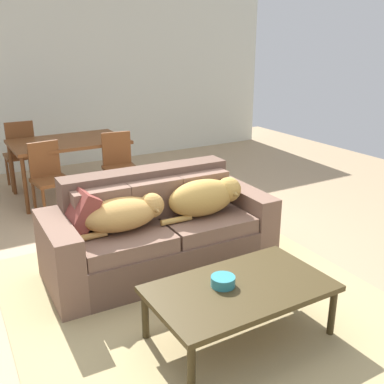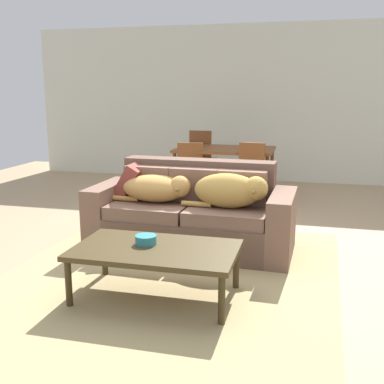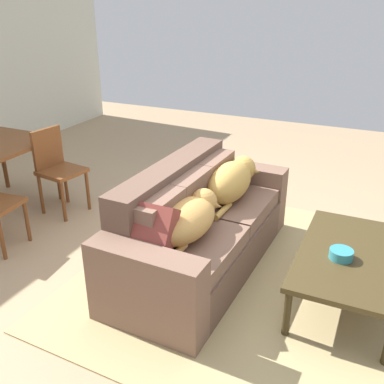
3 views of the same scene
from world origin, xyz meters
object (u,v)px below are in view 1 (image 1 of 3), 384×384
at_px(couch, 159,232).
at_px(throw_pillow_by_left_arm, 78,212).
at_px(dog_on_right_cushion, 206,197).
at_px(coffee_table, 240,291).
at_px(bowl_on_coffee_table, 223,281).
at_px(dining_table, 69,145).
at_px(dining_chair_near_left, 49,175).
at_px(dining_chair_far_left, 21,152).
at_px(dining_chair_near_right, 119,164).
at_px(dog_on_left_cushion, 124,213).

distance_m(couch, throw_pillow_by_left_arm, 0.76).
distance_m(dog_on_right_cushion, throw_pillow_by_left_arm, 1.13).
distance_m(couch, coffee_table, 1.22).
height_order(throw_pillow_by_left_arm, bowl_on_coffee_table, throw_pillow_by_left_arm).
relative_size(throw_pillow_by_left_arm, dining_table, 0.26).
bearing_deg(coffee_table, dining_chair_near_left, 99.77).
relative_size(dining_table, dining_chair_far_left, 1.50).
bearing_deg(dining_table, dog_on_right_cushion, -78.43).
bearing_deg(dining_chair_near_right, dog_on_right_cushion, -79.52).
bearing_deg(coffee_table, dining_chair_far_left, 98.24).
relative_size(dog_on_left_cushion, dog_on_right_cushion, 1.01).
height_order(dog_on_left_cushion, bowl_on_coffee_table, dog_on_left_cushion).
xyz_separation_m(dog_on_left_cushion, throw_pillow_by_left_arm, (-0.34, 0.15, 0.03)).
bearing_deg(throw_pillow_by_left_arm, dining_chair_near_right, 58.64).
relative_size(dog_on_right_cushion, dining_table, 0.58).
relative_size(dog_on_left_cushion, dining_table, 0.59).
distance_m(coffee_table, dining_chair_far_left, 4.27).
bearing_deg(dining_chair_near_left, dog_on_right_cushion, -71.01).
distance_m(dog_on_left_cushion, dog_on_right_cushion, 0.77).
height_order(dining_chair_near_right, dining_chair_far_left, dining_chair_far_left).
height_order(dog_on_left_cushion, dining_chair_far_left, dining_chair_far_left).
height_order(couch, throw_pillow_by_left_arm, couch).
bearing_deg(dining_chair_near_right, coffee_table, -87.97).
xyz_separation_m(dog_on_left_cushion, dog_on_right_cushion, (0.77, -0.07, 0.03)).
xyz_separation_m(dog_on_left_cushion, coffee_table, (0.36, -1.15, -0.25)).
height_order(dining_chair_near_left, dining_chair_far_left, dining_chair_far_left).
bearing_deg(dining_table, dining_chair_near_right, -54.03).
bearing_deg(dining_chair_near_right, dining_chair_far_left, 135.74).
bearing_deg(dog_on_left_cushion, dining_table, 86.04).
distance_m(dining_table, dining_chair_near_left, 0.72).
bearing_deg(coffee_table, dog_on_left_cushion, 107.59).
distance_m(bowl_on_coffee_table, dining_table, 3.55).
bearing_deg(dining_chair_far_left, bowl_on_coffee_table, 97.66).
bearing_deg(throw_pillow_by_left_arm, coffee_table, -61.39).
relative_size(bowl_on_coffee_table, dining_chair_near_right, 0.19).
xyz_separation_m(coffee_table, dining_chair_far_left, (-0.61, 4.22, 0.15)).
bearing_deg(dog_on_right_cushion, couch, 164.07).
bearing_deg(dog_on_right_cushion, dining_chair_far_left, 109.72).
height_order(couch, dog_on_left_cushion, couch).
bearing_deg(couch, dining_chair_near_right, 80.83).
xyz_separation_m(throw_pillow_by_left_arm, dining_chair_far_left, (0.09, 2.93, -0.13)).
bearing_deg(dog_on_right_cushion, dining_chair_near_left, 117.08).
relative_size(dog_on_left_cushion, bowl_on_coffee_table, 4.98).
relative_size(couch, dining_chair_near_right, 2.29).
bearing_deg(dining_chair_far_left, dining_chair_near_right, 128.08).
bearing_deg(dining_chair_far_left, coffee_table, 98.88).
bearing_deg(bowl_on_coffee_table, throw_pillow_by_left_arm, 116.23).
relative_size(coffee_table, dining_chair_near_left, 1.45).
height_order(coffee_table, dining_chair_near_left, dining_chair_near_left).
relative_size(couch, dog_on_right_cushion, 2.48).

